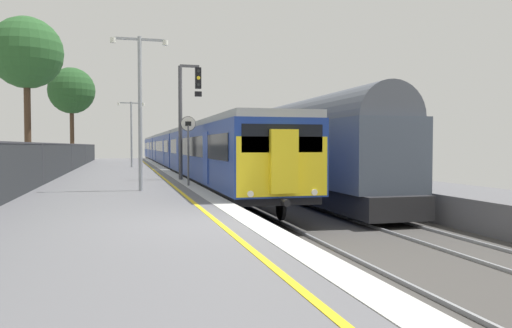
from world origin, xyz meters
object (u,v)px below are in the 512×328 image
signal_gantry (186,108)px  background_tree_centre (27,56)px  background_tree_right (71,92)px  speed_limit_sign (188,142)px  platform_lamp_far (131,128)px  platform_lamp_mid (140,100)px  freight_train_adjacent_track (244,146)px  commuter_train_at_platform (175,150)px

signal_gantry → background_tree_centre: size_ratio=0.60×
background_tree_centre → signal_gantry: bearing=-44.5°
background_tree_right → speed_limit_sign: bearing=-76.1°
signal_gantry → speed_limit_sign: signal_gantry is taller
signal_gantry → background_tree_right: 26.01m
background_tree_right → platform_lamp_far: bearing=-61.9°
platform_lamp_mid → background_tree_centre: bearing=113.8°
freight_train_adjacent_track → platform_lamp_far: platform_lamp_far is taller
platform_lamp_mid → background_tree_right: 30.79m
commuter_train_at_platform → background_tree_right: size_ratio=7.00×
platform_lamp_far → background_tree_centre: 9.98m
platform_lamp_mid → background_tree_right: (-5.15, 30.18, 3.24)m
commuter_train_at_platform → platform_lamp_far: platform_lamp_far is taller
platform_lamp_far → background_tree_right: size_ratio=0.56×
freight_train_adjacent_track → speed_limit_sign: 16.11m
signal_gantry → background_tree_right: background_tree_right is taller
freight_train_adjacent_track → platform_lamp_far: 8.76m
freight_train_adjacent_track → background_tree_centre: bearing=-167.0°
freight_train_adjacent_track → speed_limit_sign: bearing=-111.3°
speed_limit_sign → platform_lamp_far: (-1.92, 18.81, 1.17)m
background_tree_centre → commuter_train_at_platform: bearing=50.6°
signal_gantry → speed_limit_sign: (-0.36, -3.73, -1.60)m
background_tree_right → commuter_train_at_platform: bearing=-28.1°
freight_train_adjacent_track → platform_lamp_mid: (-7.77, -16.73, 1.69)m
platform_lamp_mid → platform_lamp_far: (-0.00, 20.53, -0.30)m
signal_gantry → platform_lamp_mid: (-2.28, -5.45, -0.13)m
commuter_train_at_platform → platform_lamp_far: (-3.77, -4.90, 1.68)m
signal_gantry → background_tree_right: bearing=106.7°
platform_lamp_mid → speed_limit_sign: bearing=41.9°
speed_limit_sign → background_tree_right: 29.70m
commuter_train_at_platform → background_tree_right: (-8.91, 4.75, 5.21)m
commuter_train_at_platform → background_tree_centre: bearing=-129.4°
platform_lamp_far → background_tree_centre: background_tree_centre is taller
signal_gantry → background_tree_right: size_ratio=0.62×
commuter_train_at_platform → platform_lamp_far: bearing=-127.5°
commuter_train_at_platform → signal_gantry: signal_gantry is taller
freight_train_adjacent_track → background_tree_centre: background_tree_centre is taller
signal_gantry → background_tree_right: (-7.42, 24.73, 3.11)m
speed_limit_sign → platform_lamp_mid: bearing=-138.1°
commuter_train_at_platform → platform_lamp_mid: (-3.77, -25.43, 1.97)m
platform_lamp_mid → platform_lamp_far: platform_lamp_mid is taller
speed_limit_sign → background_tree_right: bearing=103.9°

